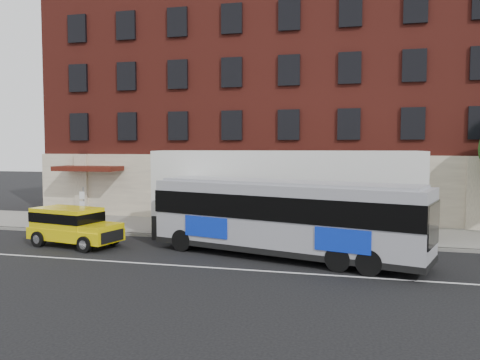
% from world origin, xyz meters
% --- Properties ---
extents(ground, '(120.00, 120.00, 0.00)m').
position_xyz_m(ground, '(0.00, 0.00, 0.00)').
color(ground, black).
rests_on(ground, ground).
extents(sidewalk, '(60.00, 6.00, 0.15)m').
position_xyz_m(sidewalk, '(0.00, 9.00, 0.07)').
color(sidewalk, gray).
rests_on(sidewalk, ground).
extents(kerb, '(60.00, 0.25, 0.15)m').
position_xyz_m(kerb, '(0.00, 6.00, 0.07)').
color(kerb, gray).
rests_on(kerb, ground).
extents(lane_line, '(60.00, 0.12, 0.01)m').
position_xyz_m(lane_line, '(0.00, 0.50, 0.01)').
color(lane_line, silver).
rests_on(lane_line, ground).
extents(building, '(30.00, 12.10, 15.00)m').
position_xyz_m(building, '(-0.01, 16.92, 7.58)').
color(building, maroon).
rests_on(building, sidewalk).
extents(sign_pole, '(0.30, 0.20, 2.50)m').
position_xyz_m(sign_pole, '(-8.50, 6.15, 1.45)').
color(sign_pole, slate).
rests_on(sign_pole, ground).
extents(city_bus, '(12.08, 5.69, 3.25)m').
position_xyz_m(city_bus, '(3.01, 2.91, 1.79)').
color(city_bus, '#94949C').
rests_on(city_bus, ground).
extents(yellow_suv, '(4.81, 2.74, 1.79)m').
position_xyz_m(yellow_suv, '(-7.12, 2.93, 1.03)').
color(yellow_suv, yellow).
rests_on(yellow_suv, ground).
extents(shipping_container, '(13.62, 4.72, 4.45)m').
position_xyz_m(shipping_container, '(2.35, 7.45, 2.20)').
color(shipping_container, black).
rests_on(shipping_container, ground).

